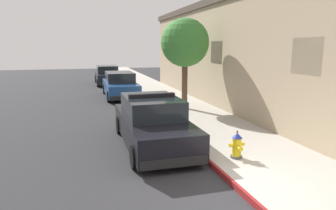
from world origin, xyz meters
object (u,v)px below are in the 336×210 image
object	(u,v)px
fire_hydrant	(237,145)
street_tree	(185,43)
parked_car_dark_far	(107,75)
police_cruiser	(152,123)
parked_car_silver_ahead	(120,85)

from	to	relation	value
fire_hydrant	street_tree	world-z (taller)	street_tree
parked_car_dark_far	fire_hydrant	bearing A→B (deg)	-84.28
parked_car_dark_far	street_tree	world-z (taller)	street_tree
police_cruiser	fire_hydrant	bearing A→B (deg)	-48.72
parked_car_silver_ahead	parked_car_dark_far	size ratio (longest dim) A/B	1.00
police_cruiser	street_tree	distance (m)	5.99
police_cruiser	parked_car_silver_ahead	bearing A→B (deg)	88.98
street_tree	parked_car_dark_far	bearing A→B (deg)	102.60
parked_car_silver_ahead	fire_hydrant	distance (m)	12.14
fire_hydrant	street_tree	bearing A→B (deg)	83.10
parked_car_dark_far	street_tree	distance (m)	12.80
police_cruiser	parked_car_dark_far	xyz separation A→B (m)	(-0.05, 16.94, -0.00)
fire_hydrant	police_cruiser	bearing A→B (deg)	131.28
parked_car_silver_ahead	fire_hydrant	world-z (taller)	parked_car_silver_ahead
fire_hydrant	parked_car_dark_far	bearing A→B (deg)	95.72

